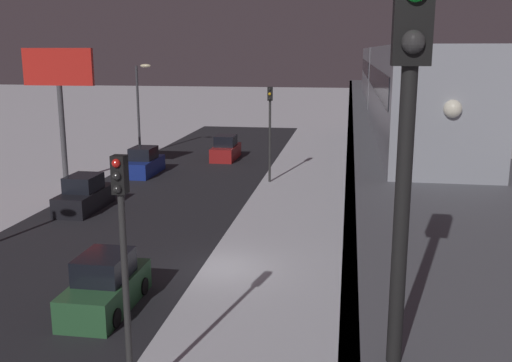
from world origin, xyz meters
TOP-DOWN VIEW (x-y plane):
  - ground_plane at (0.00, 0.00)m, footprint 240.00×240.00m
  - avenue_asphalt at (6.35, 0.00)m, footprint 11.00×89.16m
  - elevated_railway at (-7.31, 0.00)m, footprint 5.00×89.16m
  - subway_train at (-7.40, -10.87)m, footprint 2.94×36.87m
  - rail_signal at (-5.49, 16.34)m, footprint 0.36×0.41m
  - sedan_green at (3.15, 4.39)m, footprint 1.91×4.24m
  - sedan_black at (9.55, -7.62)m, footprint 1.80×4.43m
  - sedan_red_2 at (4.95, -24.11)m, footprint 1.80×4.24m
  - sedan_blue at (9.55, -17.34)m, footprint 1.80×4.39m
  - traffic_light_near at (0.25, 9.66)m, footprint 0.32×0.44m
  - traffic_light_mid at (0.25, -16.28)m, footprint 0.32×0.44m
  - commercial_billboard at (13.89, -13.98)m, footprint 4.80×0.36m
  - street_lamp_far at (12.42, -25.00)m, footprint 1.35×0.44m

SIDE VIEW (x-z plane):
  - ground_plane at x=0.00m, z-range 0.00..0.00m
  - avenue_asphalt at x=6.35m, z-range 0.00..0.01m
  - sedan_green at x=3.15m, z-range -0.20..1.77m
  - sedan_blue at x=9.55m, z-range -0.19..1.78m
  - sedan_black at x=9.55m, z-range -0.19..1.78m
  - sedan_red_2 at x=4.95m, z-range -0.19..1.78m
  - traffic_light_near at x=0.25m, z-range 1.00..7.40m
  - traffic_light_mid at x=0.25m, z-range 1.00..7.40m
  - elevated_railway at x=-7.31m, z-range 2.00..7.50m
  - street_lamp_far at x=12.42m, z-range 0.99..8.64m
  - commercial_billboard at x=13.89m, z-range 2.38..11.28m
  - subway_train at x=-7.40m, z-range 5.59..8.99m
  - rail_signal at x=-5.49m, z-range 6.23..10.23m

